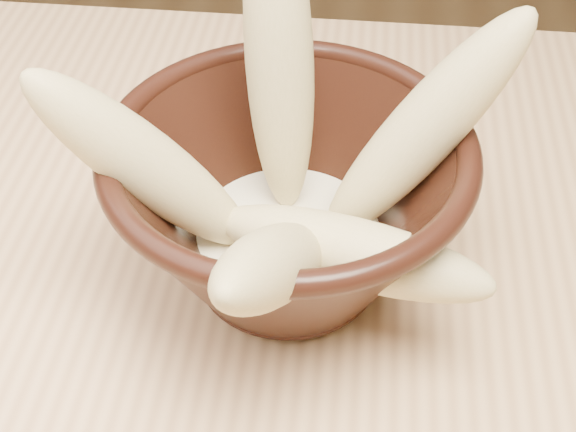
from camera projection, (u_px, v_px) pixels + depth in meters
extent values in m
cube|color=#E3B27D|center=(266.00, 427.00, 0.44)|extent=(1.20, 0.80, 0.04)
cylinder|color=black|center=(288.00, 273.00, 0.49)|extent=(0.09, 0.09, 0.01)
cylinder|color=black|center=(288.00, 249.00, 0.47)|extent=(0.09, 0.09, 0.01)
torus|color=black|center=(288.00, 149.00, 0.42)|extent=(0.20, 0.20, 0.01)
cylinder|color=#F5EAC5|center=(288.00, 238.00, 0.46)|extent=(0.11, 0.11, 0.02)
ellipsoid|color=tan|center=(280.00, 63.00, 0.43)|extent=(0.06, 0.08, 0.18)
ellipsoid|color=tan|center=(146.00, 165.00, 0.41)|extent=(0.13, 0.06, 0.14)
ellipsoid|color=tan|center=(423.00, 131.00, 0.42)|extent=(0.13, 0.07, 0.16)
ellipsoid|color=tan|center=(349.00, 252.00, 0.42)|extent=(0.16, 0.08, 0.05)
ellipsoid|color=tan|center=(274.00, 265.00, 0.38)|extent=(0.06, 0.15, 0.13)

